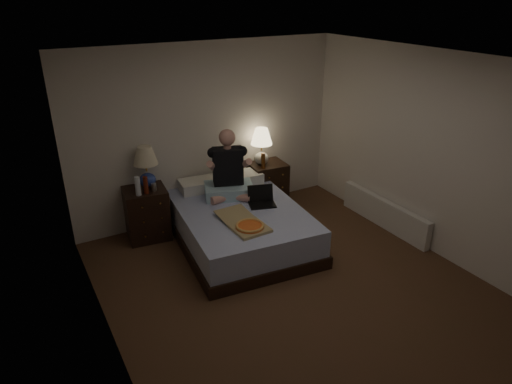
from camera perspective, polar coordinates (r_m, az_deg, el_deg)
floor at (r=5.33m, az=4.92°, el=-11.86°), size 4.00×4.50×0.00m
ceiling at (r=4.36m, az=6.13°, el=15.74°), size 4.00×4.50×0.00m
wall_back at (r=6.55m, az=-5.93°, el=7.42°), size 4.00×0.00×2.50m
wall_front at (r=3.39m, az=28.34°, el=-12.97°), size 4.00×0.00×2.50m
wall_left at (r=4.01m, az=-18.81°, el=-5.25°), size 0.00×4.50×2.50m
wall_right at (r=6.02m, az=21.32°, el=4.31°), size 0.00×4.50×2.50m
bed at (r=6.05m, az=-1.96°, el=-4.23°), size 1.72×2.17×0.50m
nightstand_left at (r=6.31m, az=-13.48°, el=-2.62°), size 0.60×0.55×0.70m
nightstand_right at (r=7.06m, az=1.40°, el=0.99°), size 0.57×0.52×0.69m
lamp_left at (r=6.14m, az=-13.56°, el=3.07°), size 0.39×0.39×0.56m
lamp_right at (r=6.80m, az=0.69°, el=5.69°), size 0.36×0.36×0.56m
water_bottle at (r=5.97m, az=-14.56°, el=0.71°), size 0.07×0.07×0.25m
soda_can at (r=6.08m, az=-12.65°, el=0.61°), size 0.07×0.07×0.10m
beer_bottle_left at (r=6.00m, az=-13.62°, el=0.84°), size 0.06×0.06×0.23m
beer_bottle_right at (r=6.71m, az=0.90°, el=3.93°), size 0.06×0.06×0.23m
person at (r=6.12m, az=-3.50°, el=3.50°), size 0.80×0.71×0.93m
laptop at (r=5.96m, az=0.79°, el=-0.64°), size 0.41×0.37×0.24m
pizza_box at (r=5.41m, az=-0.77°, el=-4.35°), size 0.43×0.77×0.08m
radiator at (r=6.73m, az=15.71°, el=-2.57°), size 0.10×1.60×0.40m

